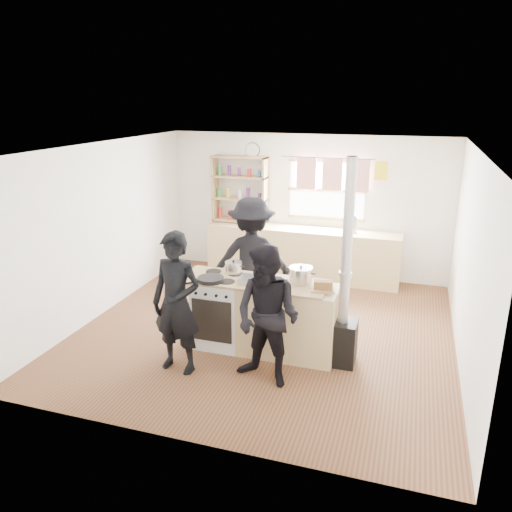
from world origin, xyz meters
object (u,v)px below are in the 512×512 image
bread_board (323,286)px  person_near_left (177,303)px  skillet_greens (211,279)px  stockpot_stove (234,267)px  person_far (252,259)px  cooking_island (265,316)px  flue_heater (343,314)px  thermos (354,225)px  person_near_right (267,317)px  roast_tray (254,280)px  stockpot_counter (301,275)px

bread_board → person_near_left: person_near_left is taller
skillet_greens → bread_board: size_ratio=1.50×
stockpot_stove → person_far: (0.01, 0.72, -0.11)m
skillet_greens → cooking_island: bearing=16.0°
cooking_island → flue_heater: size_ratio=0.79×
bread_board → person_near_left: bearing=-156.3°
stockpot_stove → thermos: bearing=64.8°
skillet_greens → person_near_right: 1.05m
cooking_island → flue_heater: 1.00m
stockpot_stove → skillet_greens: bearing=-115.3°
bread_board → person_near_left: (-1.57, -0.69, -0.14)m
flue_heater → person_near_left: size_ratio=1.48×
person_near_left → person_far: person_far is taller
roast_tray → person_far: 1.02m
stockpot_stove → flue_heater: 1.52m
stockpot_stove → bread_board: bearing=-11.5°
bread_board → person_far: 1.55m
flue_heater → person_near_left: bearing=-158.4°
person_near_right → skillet_greens: bearing=165.1°
bread_board → roast_tray: bearing=179.4°
cooking_island → skillet_greens: (-0.65, -0.19, 0.49)m
cooking_island → person_near_left: person_near_left is taller
roast_tray → stockpot_stove: size_ratio=1.75×
thermos → bread_board: (-0.01, -2.84, -0.06)m
thermos → bread_board: thermos is taller
bread_board → person_far: bearing=141.1°
cooking_island → flue_heater: (0.98, -0.04, 0.18)m
cooking_island → person_far: 1.10m
flue_heater → roast_tray: bearing=-178.9°
thermos → person_near_left: size_ratio=0.16×
skillet_greens → person_near_left: person_near_left is taller
cooking_island → stockpot_counter: size_ratio=6.70×
thermos → stockpot_stove: (-1.22, -2.60, -0.03)m
roast_tray → stockpot_stove: 0.43m
flue_heater → person_far: size_ratio=1.40×
cooking_island → roast_tray: bearing=-152.2°
person_near_left → thermos: bearing=71.5°
thermos → stockpot_counter: 2.68m
person_near_left → roast_tray: bearing=49.9°
stockpot_counter → person_far: bearing=138.5°
thermos → skillet_greens: (-1.39, -2.96, -0.08)m
thermos → person_near_right: size_ratio=0.17×
thermos → flue_heater: size_ratio=0.11×
stockpot_counter → person_far: (-0.89, 0.79, -0.13)m
thermos → cooking_island: size_ratio=0.14×
thermos → stockpot_counter: thermos is taller
person_near_right → flue_heater: bearing=58.4°
bread_board → person_near_right: (-0.49, -0.64, -0.17)m
skillet_greens → stockpot_stove: bearing=64.7°
stockpot_stove → person_near_right: person_near_right is taller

